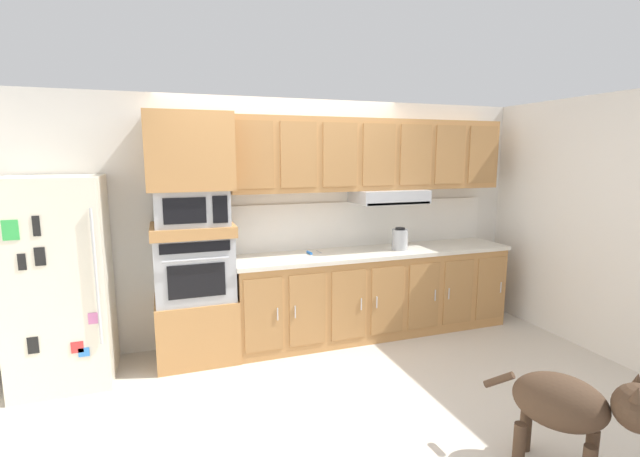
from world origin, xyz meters
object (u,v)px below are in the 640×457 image
screwdriver (310,253)px  microwave (192,207)px  built_in_oven (194,266)px  dog (577,406)px  refrigerator (60,281)px  electric_kettle (400,239)px

screwdriver → microwave: bearing=-176.9°
built_in_oven → dog: size_ratio=0.78×
microwave → dog: microwave is taller
screwdriver → dog: screwdriver is taller
refrigerator → built_in_oven: refrigerator is taller
built_in_oven → screwdriver: 1.16m
built_in_oven → electric_kettle: size_ratio=2.92×
refrigerator → microwave: bearing=3.5°
refrigerator → dog: 3.93m
screwdriver → dog: 2.67m
built_in_oven → screwdriver: (1.16, 0.06, 0.03)m
refrigerator → screwdriver: 2.26m
microwave → electric_kettle: 2.18m
microwave → screwdriver: 1.28m
refrigerator → screwdriver: size_ratio=12.61×
microwave → screwdriver: size_ratio=4.62×
built_in_oven → electric_kettle: 2.14m
dog → electric_kettle: bearing=141.9°
built_in_oven → refrigerator: bearing=-176.5°
refrigerator → screwdriver: (2.26, 0.13, 0.05)m
electric_kettle → dog: electric_kettle is taller
dog → refrigerator: bearing=-162.4°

